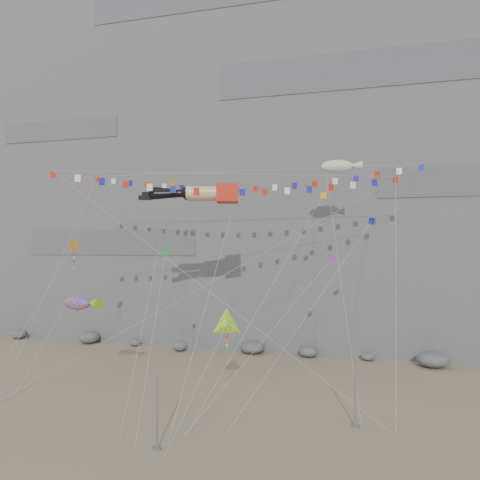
{
  "coord_description": "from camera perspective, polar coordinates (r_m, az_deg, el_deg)",
  "views": [
    {
      "loc": [
        11.98,
        -32.05,
        11.61
      ],
      "look_at": [
        0.79,
        9.0,
        12.13
      ],
      "focal_mm": 35.0,
      "sensor_mm": 36.0,
      "label": 1
    }
  ],
  "objects": [
    {
      "name": "talus_boulders",
      "position": [
        51.67,
        1.52,
        -13.0
      ],
      "size": [
        60.0,
        3.0,
        1.2
      ],
      "primitive_type": null,
      "color": "#5E5E63",
      "rests_on": "ground"
    },
    {
      "name": "delta_kite",
      "position": [
        32.64,
        -1.63,
        -10.3
      ],
      "size": [
        2.52,
        8.22,
        9.68
      ],
      "color": "yellow",
      "rests_on": "ground"
    },
    {
      "name": "small_kite_c",
      "position": [
        35.35,
        -9.06,
        -1.71
      ],
      "size": [
        2.4,
        8.81,
        13.93
      ],
      "color": "green",
      "rests_on": "ground"
    },
    {
      "name": "ground",
      "position": [
        36.13,
        -5.27,
        -19.45
      ],
      "size": [
        120.0,
        120.0,
        0.0
      ],
      "primitive_type": "plane",
      "color": "gray",
      "rests_on": "ground"
    },
    {
      "name": "cliff",
      "position": [
        66.52,
        4.64,
        10.91
      ],
      "size": [
        80.0,
        28.0,
        50.0
      ],
      "primitive_type": "cube",
      "color": "slate",
      "rests_on": "ground"
    },
    {
      "name": "small_kite_b",
      "position": [
        37.32,
        10.86,
        -2.5
      ],
      "size": [
        8.75,
        11.47,
        17.11
      ],
      "color": "purple",
      "rests_on": "ground"
    },
    {
      "name": "harlequin_kite",
      "position": [
        43.44,
        -19.65,
        -0.69
      ],
      "size": [
        3.39,
        8.69,
        14.17
      ],
      "color": "red",
      "rests_on": "ground"
    },
    {
      "name": "flag_banner_upper",
      "position": [
        43.66,
        0.7,
        8.41
      ],
      "size": [
        30.89,
        13.71,
        27.49
      ],
      "color": "red",
      "rests_on": "ground"
    },
    {
      "name": "anchor_pole_right",
      "position": [
        32.36,
        13.87,
        -17.77
      ],
      "size": [
        0.12,
        0.12,
        4.21
      ],
      "primitive_type": "cylinder",
      "color": "gray",
      "rests_on": "ground"
    },
    {
      "name": "legs_kite",
      "position": [
        38.72,
        -4.86,
        5.63
      ],
      "size": [
        8.29,
        13.19,
        19.69
      ],
      "rotation": [
        0.0,
        0.0,
        0.27
      ],
      "color": "red",
      "rests_on": "ground"
    },
    {
      "name": "blimp_windsock",
      "position": [
        43.47,
        11.78,
        8.74
      ],
      "size": [
        4.35,
        13.16,
        22.38
      ],
      "color": "beige",
      "rests_on": "ground"
    },
    {
      "name": "small_kite_d",
      "position": [
        39.0,
        9.85,
        4.92
      ],
      "size": [
        7.76,
        13.21,
        21.35
      ],
      "color": "yellow",
      "rests_on": "ground"
    },
    {
      "name": "fish_windsock",
      "position": [
        38.21,
        -19.25,
        -7.26
      ],
      "size": [
        5.94,
        3.22,
        8.56
      ],
      "color": "#E44E0B",
      "rests_on": "ground"
    },
    {
      "name": "small_kite_e",
      "position": [
        36.21,
        15.46,
        1.85
      ],
      "size": [
        9.35,
        9.97,
        18.49
      ],
      "color": "#1217A4",
      "rests_on": "ground"
    },
    {
      "name": "flag_banner_lower",
      "position": [
        37.8,
        -1.09,
        8.03
      ],
      "size": [
        25.68,
        10.99,
        21.98
      ],
      "color": "red",
      "rests_on": "ground"
    },
    {
      "name": "small_kite_a",
      "position": [
        44.46,
        -8.33,
        6.5
      ],
      "size": [
        3.81,
        15.74,
        23.34
      ],
      "color": "orange",
      "rests_on": "ground"
    },
    {
      "name": "anchor_pole_center",
      "position": [
        28.74,
        -10.07,
        -19.95
      ],
      "size": [
        0.12,
        0.12,
        4.27
      ],
      "primitive_type": "cylinder",
      "color": "gray",
      "rests_on": "ground"
    }
  ]
}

